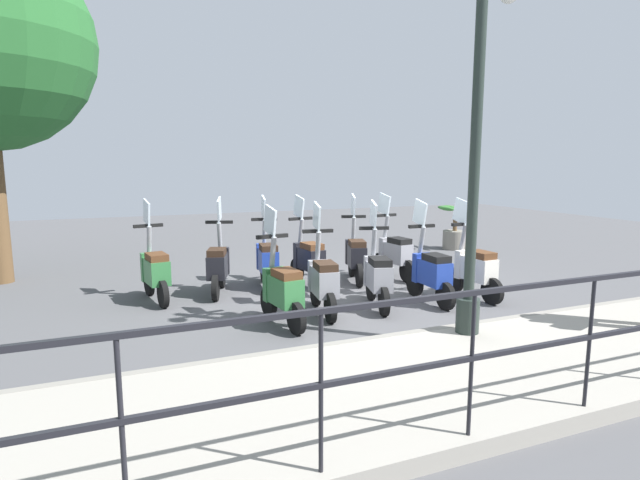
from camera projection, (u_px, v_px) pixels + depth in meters
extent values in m
plane|color=#4C4C4F|center=(354.00, 296.00, 7.87)|extent=(28.00, 28.00, 0.00)
cube|color=gray|center=(496.00, 368.00, 4.93)|extent=(2.20, 20.00, 0.15)
cube|color=gray|center=(434.00, 334.00, 5.89)|extent=(0.10, 20.00, 0.15)
cube|color=black|center=(595.00, 278.00, 3.84)|extent=(0.04, 16.00, 0.04)
cube|color=black|center=(590.00, 337.00, 3.92)|extent=(0.04, 16.00, 0.04)
cylinder|color=black|center=(589.00, 343.00, 3.92)|extent=(0.03, 0.03, 1.05)
cylinder|color=black|center=(471.00, 365.00, 3.50)|extent=(0.03, 0.03, 1.05)
cylinder|color=black|center=(321.00, 393.00, 3.07)|extent=(0.03, 0.03, 1.05)
cylinder|color=black|center=(122.00, 430.00, 2.65)|extent=(0.03, 0.03, 1.05)
cylinder|color=#232D28|center=(468.00, 315.00, 5.72)|extent=(0.26, 0.26, 0.40)
cylinder|color=#232D28|center=(475.00, 152.00, 5.44)|extent=(0.12, 0.12, 4.11)
cylinder|color=slate|center=(454.00, 240.00, 12.18)|extent=(0.56, 0.56, 0.45)
cylinder|color=brown|center=(455.00, 221.00, 12.11)|extent=(0.10, 0.10, 0.50)
ellipsoid|color=#387A33|center=(449.00, 207.00, 12.29)|extent=(0.56, 0.16, 0.10)
ellipsoid|color=#387A33|center=(462.00, 209.00, 11.83)|extent=(0.56, 0.16, 0.10)
ellipsoid|color=#387A33|center=(447.00, 209.00, 11.97)|extent=(0.56, 0.16, 0.10)
ellipsoid|color=#387A33|center=(464.00, 208.00, 12.15)|extent=(0.56, 0.16, 0.10)
ellipsoid|color=#387A33|center=(445.00, 208.00, 12.16)|extent=(0.56, 0.16, 0.10)
ellipsoid|color=#387A33|center=(467.00, 209.00, 11.96)|extent=(0.56, 0.16, 0.10)
cylinder|color=black|center=(455.00, 280.00, 8.12)|extent=(0.40, 0.10, 0.40)
cylinder|color=black|center=(492.00, 291.00, 7.38)|extent=(0.40, 0.10, 0.40)
cube|color=beige|center=(477.00, 269.00, 7.63)|extent=(0.62, 0.32, 0.36)
cube|color=beige|center=(464.00, 264.00, 7.89)|extent=(0.14, 0.31, 0.44)
cube|color=#4C2D19|center=(481.00, 255.00, 7.54)|extent=(0.42, 0.28, 0.10)
cylinder|color=gray|center=(463.00, 241.00, 7.89)|extent=(0.19, 0.08, 0.55)
cube|color=black|center=(463.00, 224.00, 7.85)|extent=(0.09, 0.44, 0.05)
cube|color=silver|center=(461.00, 211.00, 7.87)|extent=(0.39, 0.05, 0.42)
cylinder|color=black|center=(415.00, 283.00, 7.88)|extent=(0.40, 0.09, 0.40)
cylinder|color=black|center=(446.00, 296.00, 7.11)|extent=(0.40, 0.09, 0.40)
cube|color=navy|center=(433.00, 272.00, 7.37)|extent=(0.61, 0.29, 0.36)
cube|color=navy|center=(423.00, 267.00, 7.64)|extent=(0.13, 0.30, 0.44)
cube|color=black|center=(436.00, 258.00, 7.27)|extent=(0.41, 0.27, 0.10)
cylinder|color=gray|center=(421.00, 244.00, 7.64)|extent=(0.18, 0.07, 0.55)
cube|color=black|center=(422.00, 226.00, 7.60)|extent=(0.07, 0.44, 0.05)
cube|color=silver|center=(420.00, 213.00, 7.62)|extent=(0.39, 0.04, 0.42)
cylinder|color=black|center=(371.00, 287.00, 7.65)|extent=(0.41, 0.18, 0.40)
cylinder|color=black|center=(384.00, 302.00, 6.84)|extent=(0.41, 0.18, 0.40)
cube|color=gray|center=(379.00, 276.00, 7.12)|extent=(0.65, 0.43, 0.36)
cube|color=gray|center=(374.00, 271.00, 7.40)|extent=(0.20, 0.32, 0.44)
cube|color=black|center=(380.00, 261.00, 7.02)|extent=(0.45, 0.36, 0.10)
cylinder|color=gray|center=(374.00, 246.00, 7.41)|extent=(0.19, 0.12, 0.55)
cube|color=black|center=(374.00, 228.00, 7.36)|extent=(0.17, 0.44, 0.05)
cube|color=silver|center=(373.00, 214.00, 7.39)|extent=(0.38, 0.13, 0.42)
cylinder|color=black|center=(315.00, 292.00, 7.33)|extent=(0.41, 0.13, 0.40)
cylinder|color=black|center=(330.00, 308.00, 6.54)|extent=(0.41, 0.13, 0.40)
cube|color=gray|center=(324.00, 281.00, 6.81)|extent=(0.63, 0.36, 0.36)
cube|color=gray|center=(319.00, 275.00, 7.09)|extent=(0.16, 0.31, 0.44)
cube|color=black|center=(325.00, 266.00, 6.71)|extent=(0.43, 0.31, 0.10)
cylinder|color=gray|center=(318.00, 250.00, 7.09)|extent=(0.19, 0.09, 0.55)
cube|color=black|center=(318.00, 231.00, 7.05)|extent=(0.12, 0.44, 0.05)
cube|color=silver|center=(317.00, 217.00, 7.07)|extent=(0.39, 0.08, 0.42)
cylinder|color=black|center=(269.00, 302.00, 6.81)|extent=(0.41, 0.13, 0.40)
cylinder|color=black|center=(296.00, 318.00, 6.10)|extent=(0.41, 0.13, 0.40)
cube|color=#2D6B38|center=(284.00, 290.00, 6.34)|extent=(0.63, 0.36, 0.36)
cube|color=#2D6B38|center=(275.00, 284.00, 6.58)|extent=(0.16, 0.31, 0.44)
cube|color=#4C2D19|center=(287.00, 274.00, 6.24)|extent=(0.43, 0.31, 0.10)
cylinder|color=gray|center=(273.00, 257.00, 6.58)|extent=(0.19, 0.09, 0.55)
cube|color=black|center=(272.00, 236.00, 6.54)|extent=(0.12, 0.44, 0.05)
cube|color=silver|center=(270.00, 221.00, 6.56)|extent=(0.39, 0.08, 0.42)
cylinder|color=black|center=(380.00, 263.00, 9.46)|extent=(0.41, 0.13, 0.40)
cylinder|color=black|center=(408.00, 271.00, 8.74)|extent=(0.41, 0.13, 0.40)
cube|color=gray|center=(397.00, 253.00, 8.98)|extent=(0.63, 0.35, 0.36)
cube|color=gray|center=(387.00, 249.00, 9.23)|extent=(0.15, 0.31, 0.44)
cube|color=black|center=(399.00, 241.00, 8.89)|extent=(0.43, 0.31, 0.10)
cylinder|color=gray|center=(386.00, 230.00, 9.23)|extent=(0.19, 0.09, 0.55)
cube|color=black|center=(386.00, 215.00, 9.19)|extent=(0.11, 0.44, 0.05)
cube|color=silver|center=(384.00, 204.00, 9.21)|extent=(0.39, 0.08, 0.42)
cylinder|color=black|center=(352.00, 266.00, 9.25)|extent=(0.41, 0.19, 0.40)
cylinder|color=black|center=(359.00, 275.00, 8.43)|extent=(0.41, 0.19, 0.40)
cube|color=black|center=(356.00, 256.00, 8.71)|extent=(0.66, 0.44, 0.36)
cube|color=black|center=(354.00, 252.00, 9.00)|extent=(0.20, 0.32, 0.44)
cube|color=black|center=(357.00, 243.00, 8.61)|extent=(0.46, 0.37, 0.10)
cylinder|color=gray|center=(353.00, 232.00, 9.00)|extent=(0.20, 0.12, 0.55)
cube|color=black|center=(354.00, 217.00, 8.96)|extent=(0.19, 0.44, 0.05)
cube|color=silver|center=(353.00, 205.00, 8.99)|extent=(0.38, 0.14, 0.42)
cylinder|color=black|center=(297.00, 270.00, 8.90)|extent=(0.41, 0.13, 0.40)
cylinder|color=black|center=(320.00, 279.00, 8.18)|extent=(0.41, 0.13, 0.40)
cube|color=black|center=(310.00, 259.00, 8.42)|extent=(0.63, 0.35, 0.36)
cube|color=black|center=(302.00, 255.00, 8.67)|extent=(0.15, 0.31, 0.44)
cube|color=#4C2D19|center=(312.00, 246.00, 8.33)|extent=(0.43, 0.31, 0.10)
cylinder|color=gray|center=(301.00, 234.00, 8.67)|extent=(0.19, 0.09, 0.55)
cube|color=black|center=(301.00, 219.00, 8.63)|extent=(0.11, 0.44, 0.05)
cube|color=silver|center=(299.00, 207.00, 8.65)|extent=(0.39, 0.08, 0.42)
cylinder|color=black|center=(264.00, 271.00, 8.81)|extent=(0.41, 0.13, 0.40)
cylinder|color=black|center=(271.00, 281.00, 8.02)|extent=(0.41, 0.13, 0.40)
cube|color=navy|center=(268.00, 260.00, 8.29)|extent=(0.63, 0.35, 0.36)
cube|color=navy|center=(265.00, 256.00, 8.56)|extent=(0.16, 0.31, 0.44)
cube|color=black|center=(268.00, 247.00, 8.19)|extent=(0.43, 0.31, 0.10)
cylinder|color=gray|center=(264.00, 235.00, 8.57)|extent=(0.19, 0.09, 0.55)
cube|color=black|center=(264.00, 219.00, 8.53)|extent=(0.12, 0.44, 0.05)
cube|color=silver|center=(263.00, 207.00, 8.55)|extent=(0.39, 0.08, 0.42)
cylinder|color=black|center=(222.00, 276.00, 8.40)|extent=(0.41, 0.20, 0.40)
cylinder|color=black|center=(215.00, 288.00, 7.58)|extent=(0.41, 0.20, 0.40)
cube|color=black|center=(218.00, 266.00, 7.87)|extent=(0.66, 0.45, 0.36)
cube|color=black|center=(220.00, 261.00, 8.15)|extent=(0.21, 0.32, 0.44)
cube|color=black|center=(217.00, 252.00, 7.76)|extent=(0.46, 0.37, 0.10)
cylinder|color=gray|center=(220.00, 239.00, 8.15)|extent=(0.20, 0.12, 0.55)
cube|color=black|center=(219.00, 222.00, 8.11)|extent=(0.19, 0.44, 0.05)
cube|color=silver|center=(219.00, 210.00, 8.14)|extent=(0.38, 0.15, 0.42)
cylinder|color=black|center=(149.00, 283.00, 7.91)|extent=(0.41, 0.15, 0.40)
cylinder|color=black|center=(163.00, 294.00, 7.22)|extent=(0.41, 0.15, 0.40)
cube|color=#2D6B38|center=(156.00, 271.00, 7.45)|extent=(0.64, 0.38, 0.36)
cube|color=#2D6B38|center=(151.00, 267.00, 7.69)|extent=(0.17, 0.32, 0.44)
cube|color=#4C2D19|center=(157.00, 257.00, 7.36)|extent=(0.44, 0.33, 0.10)
cylinder|color=gray|center=(149.00, 243.00, 7.69)|extent=(0.19, 0.10, 0.55)
cube|color=black|center=(148.00, 226.00, 7.65)|extent=(0.14, 0.44, 0.05)
cube|color=silver|center=(147.00, 212.00, 7.67)|extent=(0.39, 0.10, 0.42)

